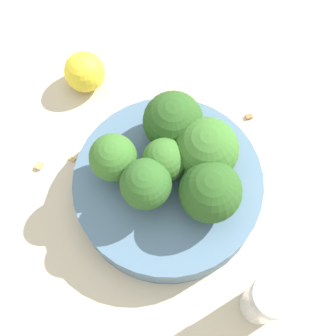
{
  "coord_description": "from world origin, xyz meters",
  "views": [
    {
      "loc": [
        0.07,
        0.14,
        0.45
      ],
      "look_at": [
        0.0,
        0.0,
        0.07
      ],
      "focal_mm": 50.0,
      "sensor_mm": 36.0,
      "label": 1
    }
  ],
  "objects": [
    {
      "name": "broccoli_floret_0",
      "position": [
        -0.02,
        0.04,
        0.07
      ],
      "size": [
        0.06,
        0.06,
        0.06
      ],
      "color": "#84AD66",
      "rests_on": "bowl"
    },
    {
      "name": "almond_crumb_1",
      "position": [
        -0.12,
        -0.04,
        0.0
      ],
      "size": [
        0.01,
        0.01,
        0.01
      ],
      "primitive_type": "cube",
      "rotation": [
        0.0,
        0.0,
        2.91
      ],
      "color": "olive",
      "rests_on": "ground_plane"
    },
    {
      "name": "pepper_shaker",
      "position": [
        -0.03,
        0.14,
        0.04
      ],
      "size": [
        0.04,
        0.04,
        0.08
      ],
      "color": "silver",
      "rests_on": "ground_plane"
    },
    {
      "name": "broccoli_floret_1",
      "position": [
        0.0,
        -0.01,
        0.07
      ],
      "size": [
        0.04,
        0.04,
        0.05
      ],
      "color": "#84AD66",
      "rests_on": "bowl"
    },
    {
      "name": "broccoli_floret_5",
      "position": [
        0.04,
        -0.03,
        0.07
      ],
      "size": [
        0.04,
        0.04,
        0.05
      ],
      "color": "#8EB770",
      "rests_on": "bowl"
    },
    {
      "name": "bowl",
      "position": [
        0.0,
        0.0,
        0.02
      ],
      "size": [
        0.18,
        0.18,
        0.04
      ],
      "primitive_type": "cylinder",
      "color": "slate",
      "rests_on": "ground_plane"
    },
    {
      "name": "ground_plane",
      "position": [
        0.0,
        0.0,
        0.0
      ],
      "size": [
        3.0,
        3.0,
        0.0
      ],
      "primitive_type": "plane",
      "color": "beige"
    },
    {
      "name": "almond_crumb_0",
      "position": [
        0.07,
        -0.08,
        0.0
      ],
      "size": [
        0.01,
        0.01,
        0.01
      ],
      "primitive_type": "cube",
      "rotation": [
        0.0,
        0.0,
        2.07
      ],
      "color": "tan",
      "rests_on": "ground_plane"
    },
    {
      "name": "lemon_wedge",
      "position": [
        0.02,
        -0.16,
        0.02
      ],
      "size": [
        0.04,
        0.04,
        0.04
      ],
      "primitive_type": "sphere",
      "color": "yellow",
      "rests_on": "ground_plane"
    },
    {
      "name": "broccoli_floret_4",
      "position": [
        -0.03,
        -0.04,
        0.07
      ],
      "size": [
        0.06,
        0.06,
        0.06
      ],
      "color": "#8EB770",
      "rests_on": "bowl"
    },
    {
      "name": "broccoli_floret_3",
      "position": [
        0.02,
        0.01,
        0.07
      ],
      "size": [
        0.05,
        0.05,
        0.06
      ],
      "color": "#84AD66",
      "rests_on": "bowl"
    },
    {
      "name": "almond_crumb_2",
      "position": [
        0.11,
        -0.09,
        0.0
      ],
      "size": [
        0.01,
        0.01,
        0.01
      ],
      "primitive_type": "cube",
      "rotation": [
        0.0,
        0.0,
        3.82
      ],
      "color": "tan",
      "rests_on": "ground_plane"
    },
    {
      "name": "broccoli_floret_2",
      "position": [
        -0.04,
        0.0,
        0.07
      ],
      "size": [
        0.06,
        0.06,
        0.06
      ],
      "color": "#8EB770",
      "rests_on": "bowl"
    }
  ]
}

